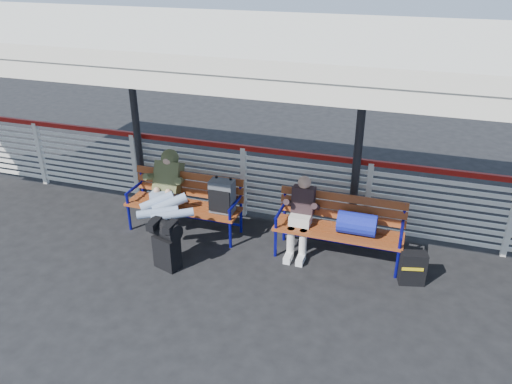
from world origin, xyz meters
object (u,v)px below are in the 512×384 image
(luggage_stack, at_px, (166,242))
(bench_right, at_px, (347,223))
(suitcase_side, at_px, (413,268))
(traveler_man, at_px, (165,200))
(bench_left, at_px, (199,197))
(companion_person, at_px, (301,215))

(luggage_stack, distance_m, bench_right, 2.52)
(bench_right, distance_m, suitcase_side, 1.05)
(bench_right, relative_size, traveler_man, 1.10)
(bench_left, bearing_deg, companion_person, -1.54)
(traveler_man, bearing_deg, bench_right, 6.70)
(luggage_stack, relative_size, companion_person, 0.64)
(traveler_man, xyz_separation_m, companion_person, (2.00, 0.30, -0.07))
(luggage_stack, height_order, companion_person, companion_person)
(luggage_stack, distance_m, suitcase_side, 3.33)
(suitcase_side, bearing_deg, companion_person, 155.53)
(luggage_stack, height_order, traveler_man, traveler_man)
(companion_person, bearing_deg, luggage_stack, -149.22)
(bench_left, xyz_separation_m, bench_right, (2.26, -0.03, -0.03))
(traveler_man, bearing_deg, bench_left, 41.18)
(bench_left, relative_size, suitcase_side, 3.90)
(luggage_stack, bearing_deg, companion_person, 48.55)
(traveler_man, xyz_separation_m, suitcase_side, (3.60, -0.00, -0.44))
(bench_left, bearing_deg, suitcase_side, -6.07)
(bench_left, distance_m, companion_person, 1.61)
(bench_right, bearing_deg, luggage_stack, -156.61)
(bench_left, relative_size, companion_person, 1.57)
(luggage_stack, height_order, bench_left, bench_left)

